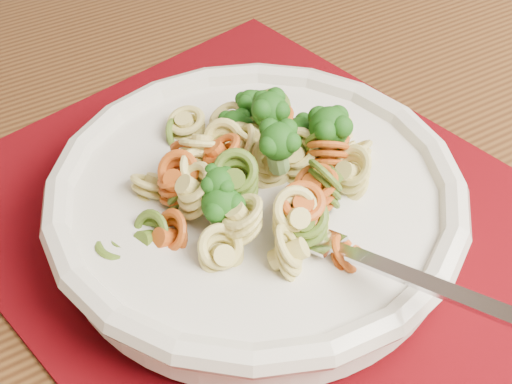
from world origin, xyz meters
The scene contains 5 objects.
dining_table centered at (-0.67, -0.37, 0.64)m, with size 1.73×1.44×0.73m.
placemat centered at (-0.75, -0.46, 0.73)m, with size 0.46×0.36×0.00m, color #5E040B.
pasta_bowl centered at (-0.77, -0.47, 0.77)m, with size 0.28×0.28×0.05m.
pasta_broccoli_heap centered at (-0.77, -0.47, 0.78)m, with size 0.24×0.24×0.06m, color #D3C468, non-canonical shape.
fork centered at (-0.71, -0.48, 0.78)m, with size 0.19×0.02×0.01m, color silver, non-canonical shape.
Camera 1 is at (-0.57, -0.74, 1.10)m, focal length 50.00 mm.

